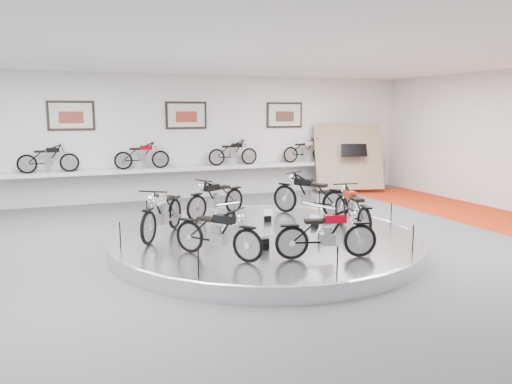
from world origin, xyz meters
name	(u,v)px	position (x,y,z in m)	size (l,w,h in m)	color
floor	(272,252)	(0.00, 0.00, 0.00)	(16.00, 16.00, 0.00)	#4E4E50
ceiling	(273,49)	(0.00, 0.00, 4.00)	(16.00, 16.00, 0.00)	white
wall_back	(186,137)	(0.00, 7.00, 2.00)	(16.00, 16.00, 0.00)	silver
dado_band	(188,181)	(0.00, 6.98, 0.55)	(15.68, 0.04, 1.10)	#BCBCBA
display_platform	(266,241)	(0.00, 0.30, 0.15)	(6.40, 6.40, 0.30)	silver
platform_rim	(266,236)	(0.00, 0.30, 0.27)	(6.40, 6.40, 0.10)	#B2B2BA
shelf	(189,168)	(0.00, 6.70, 1.00)	(11.00, 0.55, 0.10)	silver
poster_left	(71,116)	(-3.50, 6.96, 2.70)	(1.35, 0.06, 0.88)	beige
poster_center	(186,115)	(0.00, 6.96, 2.70)	(1.35, 0.06, 0.88)	beige
poster_right	(285,115)	(3.50, 6.96, 2.70)	(1.35, 0.06, 0.88)	beige
display_panel	(348,157)	(5.60, 6.10, 1.25)	(2.40, 0.12, 2.40)	#967963
shelf_bike_a	(48,160)	(-4.20, 6.70, 1.42)	(1.22, 0.42, 0.73)	black
shelf_bike_b	(142,157)	(-1.50, 6.70, 1.42)	(1.22, 0.42, 0.73)	#940011
shelf_bike_c	(233,154)	(1.50, 6.70, 1.42)	(1.22, 0.42, 0.73)	black
shelf_bike_d	(305,152)	(4.20, 6.70, 1.42)	(1.22, 0.42, 0.73)	silver
bike_a	(309,195)	(1.67, 1.58, 0.83)	(1.81, 0.64, 1.06)	black
bike_b	(216,198)	(-0.46, 2.31, 0.77)	(1.61, 0.57, 0.95)	black
bike_c	(162,212)	(-2.03, 0.93, 0.81)	(1.72, 0.61, 1.01)	silver
bike_d	(218,232)	(-1.44, -0.93, 0.75)	(1.53, 0.54, 0.90)	black
bike_e	(327,233)	(0.29, -1.68, 0.75)	(1.53, 0.54, 0.90)	#940011
bike_f	(352,208)	(1.82, -0.09, 0.79)	(1.66, 0.58, 0.97)	red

